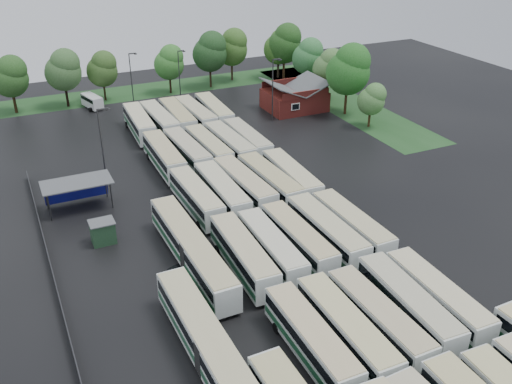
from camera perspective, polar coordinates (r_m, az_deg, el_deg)
name	(u,v)px	position (r m, az deg, el deg)	size (l,w,h in m)	color
ground	(288,266)	(59.32, 3.20, -7.36)	(160.00, 160.00, 0.00)	black
brick_building	(294,99)	(102.89, 3.87, 9.25)	(10.07, 8.60, 5.39)	maroon
wash_shed	(77,185)	(71.92, -17.51, 0.68)	(8.20, 4.20, 3.58)	#2D2D30
utility_hut	(103,232)	(64.51, -15.07, -3.87)	(2.70, 2.20, 2.62)	#193920
grass_strip_north	(142,91)	(115.53, -11.36, 9.84)	(80.00, 10.00, 0.01)	#1E471D
grass_strip_east	(341,102)	(108.47, 8.53, 8.93)	(10.00, 50.00, 0.01)	#1E471D
west_fence	(53,273)	(60.57, -19.68, -7.66)	(0.10, 50.00, 1.20)	#2D2D30
bus_r1c0	(311,340)	(47.93, 5.53, -14.49)	(2.74, 12.23, 3.40)	silver
bus_r1c1	(346,330)	(49.07, 9.01, -13.48)	(2.87, 12.65, 3.51)	silver
bus_r1c2	(378,319)	(50.70, 12.12, -12.33)	(2.75, 12.31, 3.42)	silver
bus_r1c3	(408,305)	(52.76, 14.92, -10.84)	(3.27, 12.69, 3.50)	silver
bus_r1c4	(437,297)	(54.45, 17.63, -9.98)	(2.92, 12.35, 3.42)	silver
bus_r2c0	(243,255)	(57.37, -1.26, -6.32)	(3.16, 12.79, 3.54)	silver
bus_r2c1	(271,248)	(58.59, 1.53, -5.61)	(2.90, 12.32, 3.41)	silver
bus_r2c2	(298,239)	(60.06, 4.25, -4.75)	(2.74, 12.39, 3.44)	silver
bus_r2c3	(326,232)	(61.53, 7.05, -3.97)	(2.86, 12.88, 3.58)	silver
bus_r2c4	(351,226)	(63.09, 9.52, -3.35)	(2.84, 12.58, 3.49)	silver
bus_r3c0	(196,197)	(68.50, -5.99, -0.52)	(2.85, 12.37, 3.43)	silver
bus_r3c1	(222,192)	(69.32, -3.43, 0.00)	(2.81, 12.70, 3.53)	silver
bus_r3c2	(244,186)	(70.69, -1.19, 0.64)	(3.34, 12.98, 3.58)	silver
bus_r3c3	(270,182)	(71.66, 1.38, 1.02)	(3.30, 12.91, 3.56)	silver
bus_r3c4	(291,177)	(73.01, 3.56, 1.47)	(3.11, 12.69, 3.51)	silver
bus_r4c0	(164,156)	(79.91, -9.17, 3.56)	(2.94, 12.91, 3.58)	silver
bus_r4c1	(187,152)	(80.97, -6.89, 4.01)	(3.17, 12.69, 3.51)	silver
bus_r4c2	(209,148)	(81.98, -4.77, 4.39)	(2.99, 12.43, 3.44)	silver
bus_r4c3	(229,145)	(82.85, -2.67, 4.75)	(3.12, 12.78, 3.54)	silver
bus_r4c4	(247,141)	(84.25, -0.89, 5.15)	(2.70, 12.49, 3.47)	silver
bus_r5c0	(139,123)	(92.77, -11.59, 6.75)	(3.32, 12.85, 3.54)	silver
bus_r5c1	(159,121)	(93.15, -9.63, 7.03)	(3.04, 12.99, 3.60)	silver
bus_r5c2	(178,118)	(94.15, -7.85, 7.38)	(3.07, 12.97, 3.59)	silver
bus_r5c3	(195,115)	(94.91, -6.08, 7.64)	(3.18, 12.97, 3.59)	silver
bus_r5c4	(214,112)	(96.19, -4.20, 7.99)	(3.29, 12.94, 3.57)	silver
artic_bus_west_b	(192,250)	(58.48, -6.45, -5.75)	(2.99, 19.18, 3.55)	silver
artic_bus_west_c	(209,347)	(47.14, -4.75, -15.18)	(2.91, 18.92, 3.51)	silver
minibus	(92,101)	(107.70, -16.07, 8.74)	(3.23, 5.61, 2.31)	silver
tree_north_0	(11,76)	(108.01, -23.34, 10.60)	(6.20, 6.20, 10.27)	black
tree_north_1	(64,70)	(108.22, -18.67, 11.53)	(6.38, 6.38, 10.56)	black
tree_north_2	(103,69)	(110.03, -15.08, 11.83)	(5.63, 5.63, 9.32)	black
tree_north_3	(170,62)	(111.94, -8.62, 12.74)	(5.68, 5.68, 9.41)	black
tree_north_4	(211,51)	(114.59, -4.57, 13.86)	(6.71, 6.71, 11.11)	#302215
tree_north_5	(233,47)	(119.19, -2.36, 14.31)	(6.45, 6.45, 10.69)	#3A2A1C
tree_north_6	(285,43)	(120.20, 2.96, 14.65)	(6.92, 6.92, 11.47)	#3D2414
tree_east_0	(372,99)	(95.33, 11.56, 9.11)	(4.51, 4.48, 7.42)	#382612
tree_east_1	(349,69)	(99.82, 9.33, 12.05)	(7.49, 7.49, 12.41)	#3B2414
tree_east_2	(329,67)	(107.97, 7.35, 12.32)	(5.76, 5.76, 9.55)	black
tree_east_3	(309,56)	(114.04, 5.28, 13.40)	(6.05, 6.05, 10.02)	black
tree_east_4	(280,46)	(120.90, 2.37, 14.34)	(6.15, 6.15, 10.18)	black
lamp_post_ne	(273,86)	(95.71, 1.75, 10.58)	(1.63, 0.32, 10.57)	#2D2D30
lamp_post_nw	(103,144)	(74.25, -15.07, 4.70)	(1.67, 0.33, 10.87)	#2D2D30
lamp_post_back_w	(132,77)	(104.80, -12.31, 11.22)	(1.51, 0.29, 9.81)	#2D2D30
lamp_post_back_e	(180,73)	(106.56, -7.63, 11.76)	(1.46, 0.28, 9.49)	#2D2D30
puddle_2	(190,278)	(57.86, -6.63, -8.53)	(5.77, 5.77, 0.01)	black
puddle_3	(356,262)	(60.60, 9.96, -6.95)	(3.90, 3.90, 0.01)	black
puddle_4	(502,332)	(55.53, 23.40, -12.77)	(3.38, 3.38, 0.01)	black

